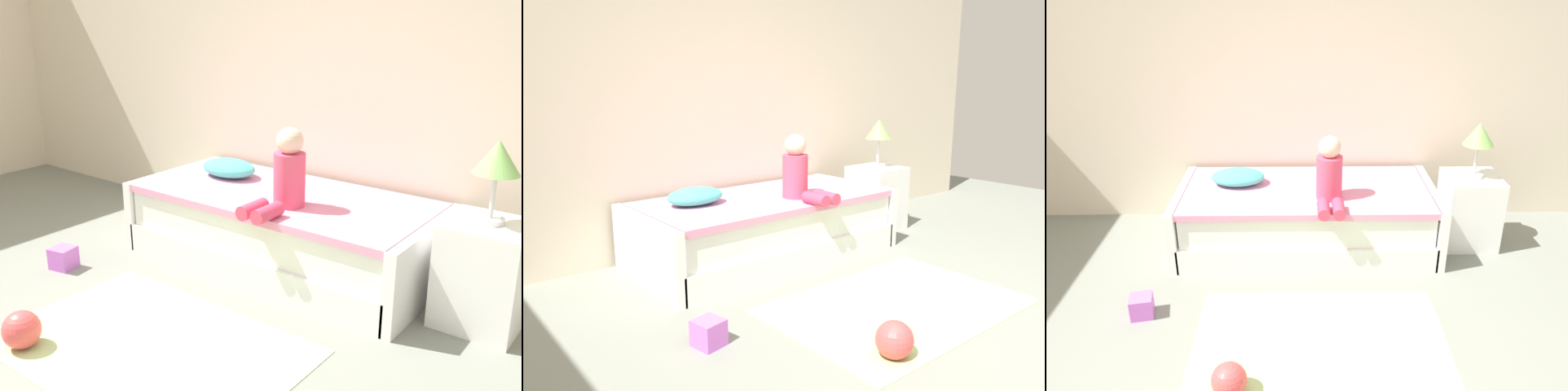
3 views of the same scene
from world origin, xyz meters
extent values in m
cube|color=beige|center=(0.00, 2.60, 1.45)|extent=(7.20, 0.10, 2.90)
cube|color=white|center=(0.14, 2.00, 0.10)|extent=(2.00, 1.00, 0.20)
cube|color=white|center=(0.14, 2.00, 0.33)|extent=(1.94, 0.94, 0.25)
cube|color=pink|center=(0.14, 2.00, 0.47)|extent=(1.98, 0.98, 0.05)
cube|color=white|center=(-0.88, 2.00, 0.25)|extent=(0.07, 1.00, 0.50)
cube|color=white|center=(1.16, 2.00, 0.25)|extent=(0.07, 1.00, 0.50)
cube|color=white|center=(1.49, 1.99, 0.30)|extent=(0.44, 0.44, 0.60)
cylinder|color=silver|center=(1.49, 1.99, 0.61)|extent=(0.15, 0.15, 0.03)
cylinder|color=silver|center=(1.49, 1.99, 0.75)|extent=(0.02, 0.02, 0.24)
cone|color=#8CCC66|center=(1.49, 1.99, 0.96)|extent=(0.24, 0.24, 0.18)
cylinder|color=#E04C6B|center=(0.31, 1.82, 0.67)|extent=(0.20, 0.20, 0.34)
sphere|color=beige|center=(0.31, 1.82, 0.92)|extent=(0.17, 0.17, 0.17)
cylinder|color=#D83F60|center=(0.26, 1.52, 0.55)|extent=(0.09, 0.22, 0.09)
cylinder|color=#D83F60|center=(0.37, 1.52, 0.55)|extent=(0.09, 0.22, 0.09)
ellipsoid|color=#4CCCBC|center=(-0.42, 2.10, 0.56)|extent=(0.44, 0.30, 0.13)
sphere|color=#E54C4C|center=(-0.31, 0.30, 0.10)|extent=(0.20, 0.20, 0.20)
cube|color=#B2D189|center=(0.21, 0.70, 0.00)|extent=(1.60, 1.10, 0.01)
cube|color=#CC66D8|center=(-0.98, 1.01, 0.07)|extent=(0.17, 0.17, 0.15)
camera|label=1|loc=(2.29, -1.05, 1.68)|focal=40.09mm
camera|label=2|loc=(-2.29, -1.23, 1.40)|focal=35.62mm
camera|label=3|loc=(0.09, -1.87, 2.19)|focal=35.72mm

